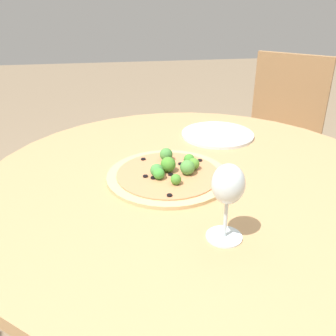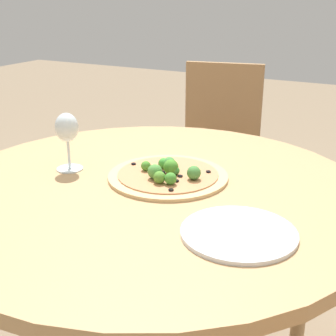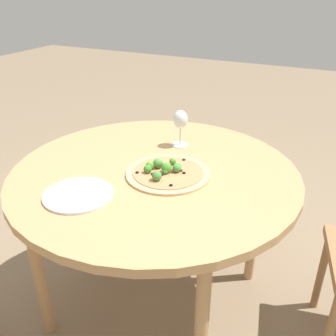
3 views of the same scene
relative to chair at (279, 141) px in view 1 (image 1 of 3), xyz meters
The scene contains 5 objects.
dining_table 1.04m from the chair, 128.35° to the right, with size 1.21×1.21×0.76m.
chair is the anchor object (origin of this frame).
pizza 1.09m from the chair, 131.67° to the right, with size 0.35×0.35×0.06m.
wine_glass 1.31m from the chair, 120.04° to the right, with size 0.08×0.08×0.17m.
plate_near 0.74m from the chair, 134.18° to the right, with size 0.26×0.26×0.01m.
Camera 1 is at (-0.21, -0.92, 1.25)m, focal length 40.00 mm.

